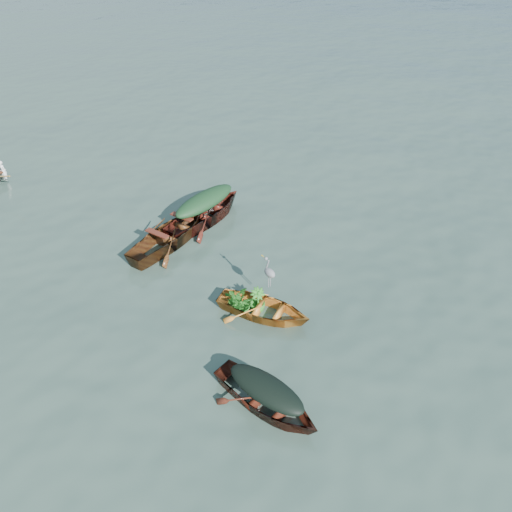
% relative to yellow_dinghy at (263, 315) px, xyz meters
% --- Properties ---
extents(ground, '(140.00, 140.00, 0.00)m').
position_rel_yellow_dinghy_xyz_m(ground, '(0.17, -0.98, 0.00)').
color(ground, '#3A5146').
rests_on(ground, ground).
extents(yellow_dinghy, '(2.81, 3.48, 0.87)m').
position_rel_yellow_dinghy_xyz_m(yellow_dinghy, '(0.00, 0.00, 0.00)').
color(yellow_dinghy, '#C67626').
rests_on(yellow_dinghy, ground).
extents(dark_covered_boat, '(2.07, 3.77, 0.88)m').
position_rel_yellow_dinghy_xyz_m(dark_covered_boat, '(-1.79, -2.36, 0.00)').
color(dark_covered_boat, '#4B1F11').
rests_on(dark_covered_boat, ground).
extents(green_tarp_boat, '(5.08, 2.74, 1.16)m').
position_rel_yellow_dinghy_xyz_m(green_tarp_boat, '(1.35, 4.94, 0.00)').
color(green_tarp_boat, '#551C13').
rests_on(green_tarp_boat, ground).
extents(open_wooden_boat, '(5.09, 3.02, 1.17)m').
position_rel_yellow_dinghy_xyz_m(open_wooden_boat, '(-0.25, 4.50, 0.00)').
color(open_wooden_boat, '#4F2F13').
rests_on(open_wooden_boat, ground).
extents(dark_tarp_cover, '(1.14, 2.07, 0.40)m').
position_rel_yellow_dinghy_xyz_m(dark_tarp_cover, '(-1.79, -2.36, 0.64)').
color(dark_tarp_cover, black).
rests_on(dark_tarp_cover, dark_covered_boat).
extents(green_tarp_cover, '(2.79, 1.51, 0.52)m').
position_rel_yellow_dinghy_xyz_m(green_tarp_cover, '(1.35, 4.94, 0.84)').
color(green_tarp_cover, '#163618').
rests_on(green_tarp_cover, green_tarp_boat).
extents(thwart_benches, '(2.60, 1.65, 0.04)m').
position_rel_yellow_dinghy_xyz_m(thwart_benches, '(-0.25, 4.50, 0.60)').
color(thwart_benches, '#4E1C12').
rests_on(thwart_benches, open_wooden_boat).
extents(heron, '(0.44, 0.49, 0.92)m').
position_rel_yellow_dinghy_xyz_m(heron, '(0.45, 0.32, 0.89)').
color(heron, gray).
rests_on(heron, yellow_dinghy).
extents(dinghy_weeds, '(1.06, 1.13, 0.60)m').
position_rel_yellow_dinghy_xyz_m(dinghy_weeds, '(-0.25, 0.49, 0.73)').
color(dinghy_weeds, '#296E1C').
rests_on(dinghy_weeds, yellow_dinghy).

